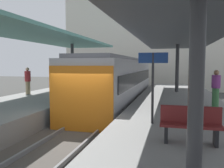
{
  "coord_description": "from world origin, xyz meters",
  "views": [
    {
      "loc": [
        3.42,
        -8.7,
        2.85
      ],
      "look_at": [
        0.24,
        3.88,
        1.76
      ],
      "focal_mm": 37.65,
      "sensor_mm": 36.0,
      "label": 1
    }
  ],
  "objects_px": {
    "platform_sign": "(153,72)",
    "passenger_mid_platform": "(216,88)",
    "commuter_train": "(119,81)",
    "passenger_near_bench": "(28,80)",
    "platform_bench": "(190,123)"
  },
  "relations": [
    {
      "from": "platform_sign",
      "to": "passenger_near_bench",
      "type": "bearing_deg",
      "value": 145.85
    },
    {
      "from": "platform_bench",
      "to": "platform_sign",
      "type": "relative_size",
      "value": 0.63
    },
    {
      "from": "platform_sign",
      "to": "passenger_mid_platform",
      "type": "height_order",
      "value": "platform_sign"
    },
    {
      "from": "passenger_near_bench",
      "to": "passenger_mid_platform",
      "type": "bearing_deg",
      "value": -10.88
    },
    {
      "from": "commuter_train",
      "to": "platform_sign",
      "type": "relative_size",
      "value": 6.29
    },
    {
      "from": "commuter_train",
      "to": "passenger_near_bench",
      "type": "relative_size",
      "value": 8.36
    },
    {
      "from": "commuter_train",
      "to": "passenger_mid_platform",
      "type": "height_order",
      "value": "commuter_train"
    },
    {
      "from": "platform_bench",
      "to": "platform_sign",
      "type": "height_order",
      "value": "platform_sign"
    },
    {
      "from": "commuter_train",
      "to": "passenger_mid_platform",
      "type": "xyz_separation_m",
      "value": [
        5.29,
        -4.62,
        0.11
      ]
    },
    {
      "from": "commuter_train",
      "to": "platform_sign",
      "type": "distance_m",
      "value": 8.64
    },
    {
      "from": "platform_sign",
      "to": "commuter_train",
      "type": "bearing_deg",
      "value": 109.52
    },
    {
      "from": "platform_bench",
      "to": "passenger_near_bench",
      "type": "height_order",
      "value": "passenger_near_bench"
    },
    {
      "from": "commuter_train",
      "to": "platform_bench",
      "type": "relative_size",
      "value": 9.93
    },
    {
      "from": "platform_sign",
      "to": "passenger_near_bench",
      "type": "xyz_separation_m",
      "value": [
        -8.11,
        5.5,
        -0.76
      ]
    },
    {
      "from": "platform_bench",
      "to": "passenger_near_bench",
      "type": "xyz_separation_m",
      "value": [
        -9.12,
        7.13,
        0.4
      ]
    }
  ]
}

